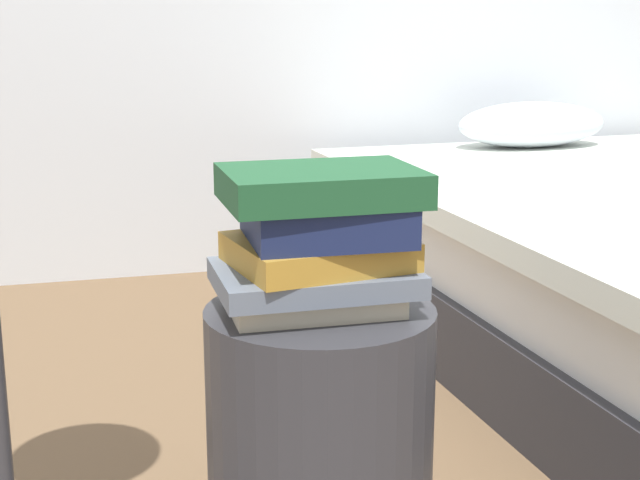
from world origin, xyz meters
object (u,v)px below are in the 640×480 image
object	(u,v)px
book_ochre	(318,251)
book_forest	(323,185)
side_table	(320,451)
book_slate	(314,277)
book_navy	(326,220)
book_cream	(313,299)

from	to	relation	value
book_ochre	book_forest	bearing A→B (deg)	-81.75
side_table	book_ochre	size ratio (longest dim) A/B	1.88
book_slate	book_ochre	bearing A→B (deg)	43.68
side_table	book_navy	world-z (taller)	book_navy
book_ochre	book_cream	bearing A→B (deg)	-147.80
book_cream	book_slate	world-z (taller)	book_slate
book_slate	book_forest	xyz separation A→B (m)	(0.01, -0.01, 0.14)
side_table	book_ochre	world-z (taller)	book_ochre
side_table	book_cream	bearing A→B (deg)	174.42
side_table	book_cream	distance (m)	0.26
book_ochre	book_navy	distance (m)	0.05
side_table	book_navy	xyz separation A→B (m)	(0.01, -0.00, 0.38)
side_table	book_navy	bearing A→B (deg)	-5.41
side_table	book_ochre	distance (m)	0.33
book_cream	side_table	bearing A→B (deg)	-5.01
side_table	book_cream	world-z (taller)	book_cream
side_table	book_forest	bearing A→B (deg)	-56.12
book_slate	book_navy	bearing A→B (deg)	-12.05
book_navy	book_slate	bearing A→B (deg)	169.97
side_table	book_navy	distance (m)	0.38
side_table	book_slate	distance (m)	0.29
book_ochre	book_forest	world-z (taller)	book_forest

